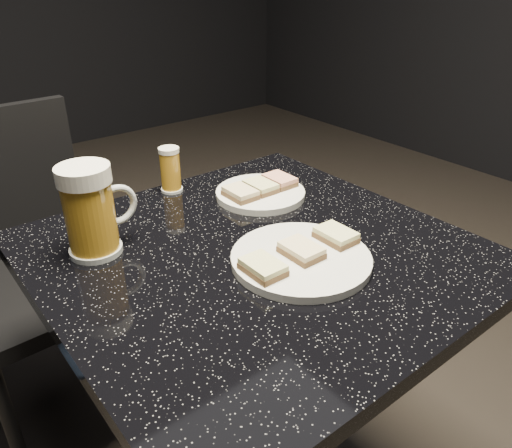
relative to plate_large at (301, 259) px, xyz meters
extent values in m
cylinder|color=silver|center=(0.00, 0.00, 0.00)|extent=(0.23, 0.23, 0.01)
cylinder|color=white|center=(0.11, 0.25, 0.00)|extent=(0.19, 0.19, 0.01)
cylinder|color=black|center=(-0.03, 0.08, -0.38)|extent=(0.10, 0.10, 0.69)
cube|color=black|center=(-0.03, 0.08, -0.02)|extent=(0.70, 0.70, 0.03)
cylinder|color=silver|center=(-0.25, 0.24, 0.00)|extent=(0.09, 0.09, 0.01)
cylinder|color=orange|center=(-0.25, 0.24, 0.06)|extent=(0.08, 0.08, 0.12)
cylinder|color=white|center=(-0.25, 0.24, 0.14)|extent=(0.09, 0.09, 0.03)
torus|color=silver|center=(-0.21, 0.25, 0.07)|extent=(0.07, 0.01, 0.07)
cylinder|color=silver|center=(-0.02, 0.39, 0.00)|extent=(0.05, 0.05, 0.01)
cylinder|color=orange|center=(-0.02, 0.39, 0.04)|extent=(0.04, 0.04, 0.08)
cylinder|color=white|center=(-0.02, 0.39, 0.09)|extent=(0.04, 0.04, 0.01)
cube|color=black|center=(-0.27, 0.66, -0.31)|extent=(0.43, 0.43, 0.04)
cylinder|color=black|center=(-0.44, 0.48, -0.54)|extent=(0.03, 0.03, 0.43)
cylinder|color=black|center=(-0.09, 0.49, -0.54)|extent=(0.03, 0.03, 0.43)
cylinder|color=black|center=(-0.11, 0.84, -0.54)|extent=(0.03, 0.03, 0.43)
cube|color=#4C3521|center=(-0.08, 0.00, 0.01)|extent=(0.05, 0.07, 0.01)
cube|color=#D1D184|center=(-0.08, 0.00, 0.02)|extent=(0.05, 0.07, 0.01)
cube|color=#4C3521|center=(0.00, 0.00, 0.01)|extent=(0.05, 0.07, 0.01)
cube|color=beige|center=(0.00, 0.00, 0.02)|extent=(0.05, 0.07, 0.01)
cube|color=#4C3521|center=(0.08, 0.00, 0.01)|extent=(0.05, 0.07, 0.01)
cube|color=#D1D184|center=(0.08, 0.00, 0.02)|extent=(0.05, 0.07, 0.01)
cube|color=#4C3521|center=(0.06, 0.25, 0.01)|extent=(0.05, 0.07, 0.01)
cube|color=beige|center=(0.06, 0.25, 0.02)|extent=(0.05, 0.07, 0.01)
cube|color=#4C3521|center=(0.11, 0.25, 0.01)|extent=(0.05, 0.07, 0.01)
cube|color=#D1D184|center=(0.11, 0.25, 0.02)|extent=(0.05, 0.07, 0.01)
cube|color=#4C3521|center=(0.16, 0.25, 0.01)|extent=(0.05, 0.07, 0.01)
cube|color=tan|center=(0.16, 0.25, 0.02)|extent=(0.05, 0.07, 0.01)
camera|label=1|loc=(-0.50, -0.51, 0.44)|focal=35.00mm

